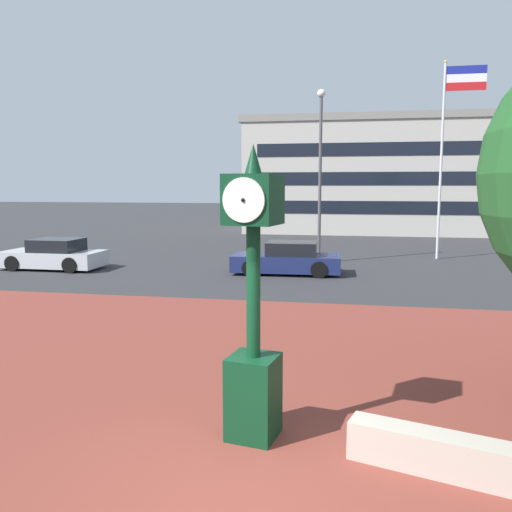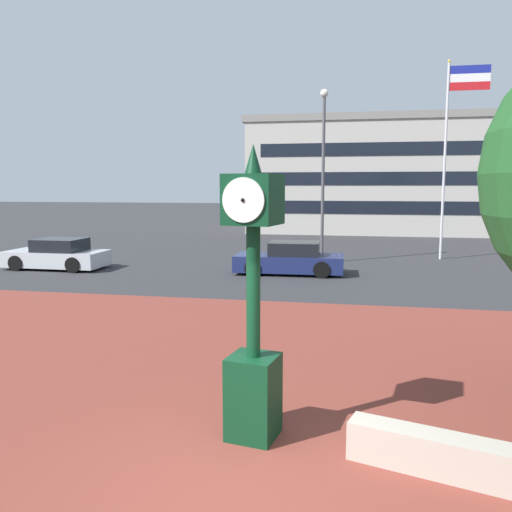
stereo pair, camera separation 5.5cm
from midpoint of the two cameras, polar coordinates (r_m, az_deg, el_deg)
ground_plane at (r=6.49m, az=-1.17°, el=-24.77°), size 200.00×200.00×0.00m
plaza_brick_paving at (r=9.17m, az=2.96°, el=-14.66°), size 44.00×14.10×0.01m
planter_wall at (r=7.12m, az=23.64°, el=-19.99°), size 3.18×1.31×0.50m
street_clock at (r=7.18m, az=-0.07°, el=-6.45°), size 0.77×0.81×4.02m
car_street_near at (r=20.98m, az=3.81°, el=-0.39°), size 4.33×1.96×1.28m
car_street_mid at (r=23.77m, az=-20.64°, el=0.08°), size 4.18×1.99×1.28m
flagpole_primary at (r=26.61m, az=20.42°, el=11.68°), size 1.89×0.14×9.19m
civic_building at (r=42.67m, az=15.79°, el=8.34°), size 23.48×10.32×8.48m
street_lamp_post at (r=23.93m, az=7.36°, el=10.24°), size 0.36×0.36×7.67m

